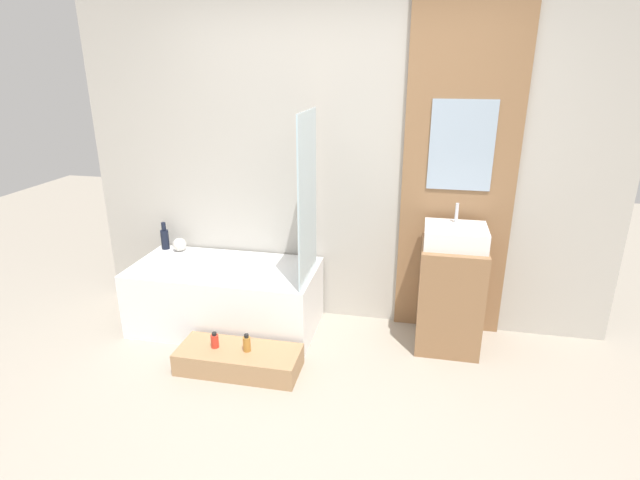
{
  "coord_description": "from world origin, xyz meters",
  "views": [
    {
      "loc": [
        0.63,
        -2.22,
        2.04
      ],
      "look_at": [
        0.02,
        0.7,
        0.98
      ],
      "focal_mm": 28.0,
      "sensor_mm": 36.0,
      "label": 1
    }
  ],
  "objects_px": {
    "bathtub": "(226,297)",
    "sink": "(455,236)",
    "wooden_step_bench": "(239,360)",
    "vase_tall_dark": "(165,238)",
    "vase_round_light": "(179,245)",
    "bottle_soap_secondary": "(247,343)",
    "bottle_soap_primary": "(215,341)"
  },
  "relations": [
    {
      "from": "bathtub",
      "to": "sink",
      "type": "relative_size",
      "value": 3.33
    },
    {
      "from": "wooden_step_bench",
      "to": "vase_tall_dark",
      "type": "height_order",
      "value": "vase_tall_dark"
    },
    {
      "from": "sink",
      "to": "vase_round_light",
      "type": "height_order",
      "value": "sink"
    },
    {
      "from": "sink",
      "to": "bottle_soap_secondary",
      "type": "relative_size",
      "value": 3.4
    },
    {
      "from": "bottle_soap_primary",
      "to": "wooden_step_bench",
      "type": "bearing_deg",
      "value": -0.0
    },
    {
      "from": "bottle_soap_primary",
      "to": "bottle_soap_secondary",
      "type": "relative_size",
      "value": 0.89
    },
    {
      "from": "vase_round_light",
      "to": "bottle_soap_primary",
      "type": "relative_size",
      "value": 0.99
    },
    {
      "from": "sink",
      "to": "vase_tall_dark",
      "type": "height_order",
      "value": "sink"
    },
    {
      "from": "wooden_step_bench",
      "to": "bottle_soap_primary",
      "type": "distance_m",
      "value": 0.22
    },
    {
      "from": "bottle_soap_primary",
      "to": "bottle_soap_secondary",
      "type": "distance_m",
      "value": 0.24
    },
    {
      "from": "wooden_step_bench",
      "to": "bottle_soap_secondary",
      "type": "xyz_separation_m",
      "value": [
        0.06,
        -0.0,
        0.14
      ]
    },
    {
      "from": "vase_tall_dark",
      "to": "bottle_soap_primary",
      "type": "bearing_deg",
      "value": -47.05
    },
    {
      "from": "bathtub",
      "to": "sink",
      "type": "bearing_deg",
      "value": 3.12
    },
    {
      "from": "bathtub",
      "to": "bottle_soap_primary",
      "type": "relative_size",
      "value": 12.7
    },
    {
      "from": "vase_round_light",
      "to": "bottle_soap_secondary",
      "type": "height_order",
      "value": "vase_round_light"
    },
    {
      "from": "bathtub",
      "to": "bottle_soap_primary",
      "type": "height_order",
      "value": "bathtub"
    },
    {
      "from": "wooden_step_bench",
      "to": "sink",
      "type": "bearing_deg",
      "value": 24.81
    },
    {
      "from": "vase_tall_dark",
      "to": "bottle_soap_secondary",
      "type": "relative_size",
      "value": 1.84
    },
    {
      "from": "wooden_step_bench",
      "to": "sink",
      "type": "relative_size",
      "value": 1.96
    },
    {
      "from": "bottle_soap_primary",
      "to": "vase_round_light",
      "type": "bearing_deg",
      "value": 128.04
    },
    {
      "from": "sink",
      "to": "bottle_soap_secondary",
      "type": "xyz_separation_m",
      "value": [
        -1.37,
        -0.66,
        -0.66
      ]
    },
    {
      "from": "sink",
      "to": "vase_round_light",
      "type": "distance_m",
      "value": 2.27
    },
    {
      "from": "wooden_step_bench",
      "to": "vase_round_light",
      "type": "height_order",
      "value": "vase_round_light"
    },
    {
      "from": "bottle_soap_secondary",
      "to": "bathtub",
      "type": "bearing_deg",
      "value": 123.56
    },
    {
      "from": "sink",
      "to": "vase_round_light",
      "type": "xyz_separation_m",
      "value": [
        -2.24,
        0.16,
        -0.29
      ]
    },
    {
      "from": "sink",
      "to": "bottle_soap_primary",
      "type": "distance_m",
      "value": 1.86
    },
    {
      "from": "vase_tall_dark",
      "to": "bottle_soap_secondary",
      "type": "xyz_separation_m",
      "value": [
        1.02,
        -0.84,
        -0.41
      ]
    },
    {
      "from": "wooden_step_bench",
      "to": "bottle_soap_secondary",
      "type": "bearing_deg",
      "value": -0.0
    },
    {
      "from": "bathtub",
      "to": "wooden_step_bench",
      "type": "distance_m",
      "value": 0.67
    },
    {
      "from": "bottle_soap_primary",
      "to": "bottle_soap_secondary",
      "type": "xyz_separation_m",
      "value": [
        0.24,
        -0.0,
        0.01
      ]
    },
    {
      "from": "wooden_step_bench",
      "to": "bottle_soap_primary",
      "type": "height_order",
      "value": "bottle_soap_primary"
    },
    {
      "from": "sink",
      "to": "bottle_soap_primary",
      "type": "height_order",
      "value": "sink"
    }
  ]
}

